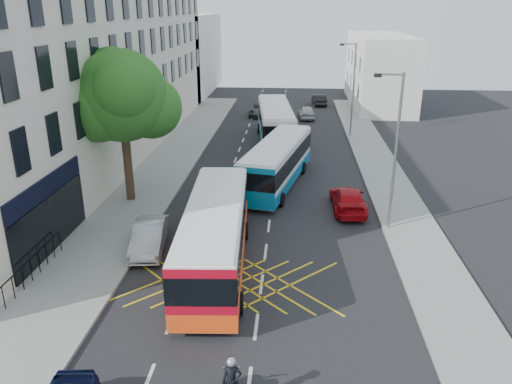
% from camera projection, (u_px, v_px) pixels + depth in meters
% --- Properties ---
extents(ground, '(120.00, 120.00, 0.00)m').
position_uv_depth(ground, '(249.00, 384.00, 15.57)').
color(ground, black).
rests_on(ground, ground).
extents(pavement_left, '(5.00, 70.00, 0.15)m').
position_uv_depth(pavement_left, '(131.00, 200.00, 30.16)').
color(pavement_left, gray).
rests_on(pavement_left, ground).
extents(pavement_right, '(3.00, 70.00, 0.15)m').
position_uv_depth(pavement_right, '(400.00, 207.00, 29.02)').
color(pavement_right, gray).
rests_on(pavement_right, ground).
extents(terrace_main, '(8.30, 45.00, 13.50)m').
position_uv_depth(terrace_main, '(91.00, 68.00, 37.07)').
color(terrace_main, beige).
rests_on(terrace_main, ground).
extents(terrace_far, '(8.00, 20.00, 10.00)m').
position_uv_depth(terrace_far, '(181.00, 55.00, 66.17)').
color(terrace_far, silver).
rests_on(terrace_far, ground).
extents(building_right, '(6.00, 18.00, 8.00)m').
position_uv_depth(building_right, '(379.00, 70.00, 58.20)').
color(building_right, silver).
rests_on(building_right, ground).
extents(street_tree, '(6.30, 5.70, 8.80)m').
position_uv_depth(street_tree, '(121.00, 97.00, 27.94)').
color(street_tree, '#382619').
rests_on(street_tree, pavement_left).
extents(lamp_near, '(1.45, 0.15, 8.00)m').
position_uv_depth(lamp_near, '(394.00, 145.00, 24.71)').
color(lamp_near, slate).
rests_on(lamp_near, pavement_right).
extents(lamp_far, '(1.45, 0.15, 8.00)m').
position_uv_depth(lamp_far, '(352.00, 85.00, 43.39)').
color(lamp_far, slate).
rests_on(lamp_far, pavement_right).
extents(railings, '(0.08, 5.60, 1.14)m').
position_uv_depth(railings, '(31.00, 269.00, 20.96)').
color(railings, black).
rests_on(railings, pavement_left).
extents(bus_near, '(3.21, 10.96, 3.04)m').
position_uv_depth(bus_near, '(215.00, 235.00, 22.00)').
color(bus_near, silver).
rests_on(bus_near, ground).
extents(bus_mid, '(4.58, 10.71, 2.93)m').
position_uv_depth(bus_mid, '(277.00, 163.00, 32.28)').
color(bus_mid, silver).
rests_on(bus_mid, ground).
extents(bus_far, '(3.76, 11.48, 3.17)m').
position_uv_depth(bus_far, '(275.00, 123.00, 42.82)').
color(bus_far, silver).
rests_on(bus_far, ground).
extents(motorbike, '(0.67, 1.96, 1.75)m').
position_uv_depth(motorbike, '(232.00, 384.00, 14.44)').
color(motorbike, black).
rests_on(motorbike, ground).
extents(parked_car_silver, '(1.96, 4.27, 1.36)m').
position_uv_depth(parked_car_silver, '(149.00, 237.00, 23.94)').
color(parked_car_silver, '#ACADB4').
rests_on(parked_car_silver, ground).
extents(red_hatchback, '(1.96, 4.60, 1.32)m').
position_uv_depth(red_hatchback, '(348.00, 199.00, 28.63)').
color(red_hatchback, '#AF070F').
rests_on(red_hatchback, ground).
extents(distant_car_grey, '(2.31, 4.91, 1.36)m').
position_uv_depth(distant_car_grey, '(260.00, 109.00, 53.47)').
color(distant_car_grey, '#3C3E43').
rests_on(distant_car_grey, ground).
extents(distant_car_silver, '(1.82, 4.00, 1.33)m').
position_uv_depth(distant_car_silver, '(306.00, 112.00, 51.98)').
color(distant_car_silver, '#B3B5BB').
rests_on(distant_car_silver, ground).
extents(distant_car_dark, '(1.74, 3.92, 1.25)m').
position_uv_depth(distant_car_dark, '(319.00, 100.00, 59.06)').
color(distant_car_dark, black).
rests_on(distant_car_dark, ground).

